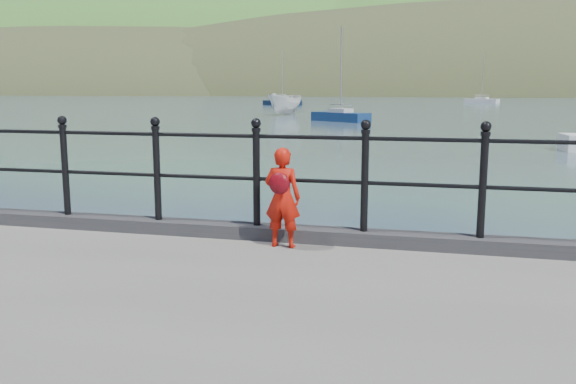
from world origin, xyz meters
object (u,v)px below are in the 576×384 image
(railing, at_px, (310,167))
(child, at_px, (282,197))
(sailboat_port, at_px, (340,117))
(sailboat_left, at_px, (282,103))
(sailboat_deep, at_px, (482,101))
(launch_white, at_px, (285,104))

(railing, xyz_separation_m, child, (-0.23, -0.30, -0.28))
(child, bearing_deg, sailboat_port, -79.30)
(sailboat_left, bearing_deg, sailboat_deep, 45.72)
(railing, distance_m, sailboat_port, 41.21)
(sailboat_port, bearing_deg, child, -47.48)
(child, height_order, sailboat_port, sailboat_port)
(child, distance_m, launch_white, 52.09)
(child, bearing_deg, launch_white, -73.35)
(sailboat_left, height_order, sailboat_port, sailboat_left)
(launch_white, distance_m, sailboat_left, 30.64)
(launch_white, bearing_deg, sailboat_left, 117.68)
(child, relative_size, sailboat_port, 0.14)
(railing, height_order, sailboat_deep, sailboat_deep)
(sailboat_left, bearing_deg, child, -62.15)
(child, height_order, launch_white, launch_white)
(launch_white, relative_size, sailboat_port, 0.73)
(launch_white, bearing_deg, railing, -62.78)
(railing, distance_m, sailboat_left, 82.49)
(railing, distance_m, sailboat_deep, 98.29)
(launch_white, distance_m, sailboat_deep, 52.11)
(railing, relative_size, sailboat_left, 2.25)
(railing, relative_size, launch_white, 3.38)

